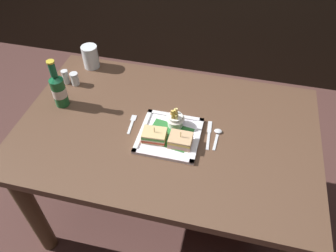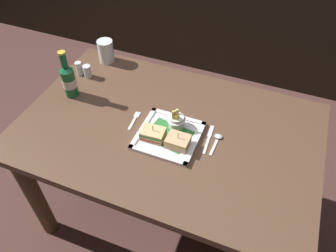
{
  "view_description": "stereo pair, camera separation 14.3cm",
  "coord_description": "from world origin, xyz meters",
  "px_view_note": "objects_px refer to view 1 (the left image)",
  "views": [
    {
      "loc": [
        0.25,
        -0.99,
        1.8
      ],
      "look_at": [
        0.01,
        -0.02,
        0.77
      ],
      "focal_mm": 35.28,
      "sensor_mm": 36.0,
      "label": 1
    },
    {
      "loc": [
        0.38,
        -0.95,
        1.8
      ],
      "look_at": [
        0.01,
        -0.02,
        0.77
      ],
      "focal_mm": 35.28,
      "sensor_mm": 36.0,
      "label": 2
    }
  ],
  "objects_px": {
    "water_glass": "(91,58)",
    "fork": "(132,123)",
    "knife": "(209,134)",
    "pepper_shaker": "(75,80)",
    "sandwich_half_right": "(180,140)",
    "salt_shaker": "(66,78)",
    "square_plate": "(169,136)",
    "sandwich_half_left": "(154,135)",
    "beer_bottle": "(59,89)",
    "spoon": "(218,134)",
    "dining_table": "(167,146)",
    "fries_cup": "(175,119)"
  },
  "relations": [
    {
      "from": "sandwich_half_right",
      "to": "beer_bottle",
      "type": "height_order",
      "value": "beer_bottle"
    },
    {
      "from": "square_plate",
      "to": "pepper_shaker",
      "type": "relative_size",
      "value": 3.94
    },
    {
      "from": "sandwich_half_left",
      "to": "pepper_shaker",
      "type": "bearing_deg",
      "value": 150.65
    },
    {
      "from": "beer_bottle",
      "to": "spoon",
      "type": "relative_size",
      "value": 1.97
    },
    {
      "from": "sandwich_half_left",
      "to": "fries_cup",
      "type": "distance_m",
      "value": 0.12
    },
    {
      "from": "pepper_shaker",
      "to": "sandwich_half_right",
      "type": "bearing_deg",
      "value": -24.59
    },
    {
      "from": "beer_bottle",
      "to": "fork",
      "type": "distance_m",
      "value": 0.38
    },
    {
      "from": "sandwich_half_left",
      "to": "spoon",
      "type": "height_order",
      "value": "sandwich_half_left"
    },
    {
      "from": "knife",
      "to": "pepper_shaker",
      "type": "height_order",
      "value": "pepper_shaker"
    },
    {
      "from": "beer_bottle",
      "to": "spoon",
      "type": "xyz_separation_m",
      "value": [
        0.75,
        -0.03,
        -0.09
      ]
    },
    {
      "from": "beer_bottle",
      "to": "salt_shaker",
      "type": "xyz_separation_m",
      "value": [
        -0.05,
        0.16,
        -0.06
      ]
    },
    {
      "from": "water_glass",
      "to": "fork",
      "type": "xyz_separation_m",
      "value": [
        0.35,
        -0.37,
        -0.05
      ]
    },
    {
      "from": "knife",
      "to": "salt_shaker",
      "type": "xyz_separation_m",
      "value": [
        -0.77,
        0.19,
        0.03
      ]
    },
    {
      "from": "square_plate",
      "to": "salt_shaker",
      "type": "bearing_deg",
      "value": 158.13
    },
    {
      "from": "fries_cup",
      "to": "salt_shaker",
      "type": "relative_size",
      "value": 1.47
    },
    {
      "from": "square_plate",
      "to": "water_glass",
      "type": "height_order",
      "value": "water_glass"
    },
    {
      "from": "knife",
      "to": "pepper_shaker",
      "type": "distance_m",
      "value": 0.74
    },
    {
      "from": "dining_table",
      "to": "pepper_shaker",
      "type": "relative_size",
      "value": 20.01
    },
    {
      "from": "sandwich_half_left",
      "to": "beer_bottle",
      "type": "xyz_separation_m",
      "value": [
        -0.49,
        0.12,
        0.06
      ]
    },
    {
      "from": "dining_table",
      "to": "fries_cup",
      "type": "bearing_deg",
      "value": 24.81
    },
    {
      "from": "pepper_shaker",
      "to": "fries_cup",
      "type": "bearing_deg",
      "value": -17.56
    },
    {
      "from": "square_plate",
      "to": "sandwich_half_left",
      "type": "height_order",
      "value": "sandwich_half_left"
    },
    {
      "from": "fork",
      "to": "pepper_shaker",
      "type": "relative_size",
      "value": 1.81
    },
    {
      "from": "spoon",
      "to": "fork",
      "type": "bearing_deg",
      "value": -176.94
    },
    {
      "from": "square_plate",
      "to": "water_glass",
      "type": "distance_m",
      "value": 0.67
    },
    {
      "from": "water_glass",
      "to": "salt_shaker",
      "type": "distance_m",
      "value": 0.18
    },
    {
      "from": "sandwich_half_left",
      "to": "salt_shaker",
      "type": "bearing_deg",
      "value": 152.91
    },
    {
      "from": "sandwich_half_left",
      "to": "water_glass",
      "type": "distance_m",
      "value": 0.65
    },
    {
      "from": "water_glass",
      "to": "salt_shaker",
      "type": "height_order",
      "value": "water_glass"
    },
    {
      "from": "sandwich_half_right",
      "to": "knife",
      "type": "height_order",
      "value": "sandwich_half_right"
    },
    {
      "from": "fork",
      "to": "spoon",
      "type": "xyz_separation_m",
      "value": [
        0.39,
        0.02,
        0.0
      ]
    },
    {
      "from": "square_plate",
      "to": "fork",
      "type": "bearing_deg",
      "value": 167.8
    },
    {
      "from": "sandwich_half_left",
      "to": "spoon",
      "type": "bearing_deg",
      "value": 20.68
    },
    {
      "from": "sandwich_half_left",
      "to": "fork",
      "type": "bearing_deg",
      "value": 148.97
    },
    {
      "from": "square_plate",
      "to": "beer_bottle",
      "type": "bearing_deg",
      "value": 171.05
    },
    {
      "from": "sandwich_half_left",
      "to": "pepper_shaker",
      "type": "relative_size",
      "value": 1.56
    },
    {
      "from": "dining_table",
      "to": "water_glass",
      "type": "height_order",
      "value": "water_glass"
    },
    {
      "from": "sandwich_half_right",
      "to": "fries_cup",
      "type": "height_order",
      "value": "fries_cup"
    },
    {
      "from": "square_plate",
      "to": "sandwich_half_right",
      "type": "bearing_deg",
      "value": -33.25
    },
    {
      "from": "dining_table",
      "to": "water_glass",
      "type": "bearing_deg",
      "value": 144.64
    },
    {
      "from": "sandwich_half_right",
      "to": "knife",
      "type": "xyz_separation_m",
      "value": [
        0.11,
        0.09,
        -0.03
      ]
    },
    {
      "from": "knife",
      "to": "spoon",
      "type": "height_order",
      "value": "spoon"
    },
    {
      "from": "dining_table",
      "to": "sandwich_half_left",
      "type": "bearing_deg",
      "value": -111.31
    },
    {
      "from": "dining_table",
      "to": "beer_bottle",
      "type": "relative_size",
      "value": 5.43
    },
    {
      "from": "knife",
      "to": "pepper_shaker",
      "type": "bearing_deg",
      "value": 165.54
    },
    {
      "from": "water_glass",
      "to": "salt_shaker",
      "type": "relative_size",
      "value": 1.64
    },
    {
      "from": "pepper_shaker",
      "to": "sandwich_half_left",
      "type": "bearing_deg",
      "value": -29.35
    },
    {
      "from": "sandwich_half_left",
      "to": "water_glass",
      "type": "xyz_separation_m",
      "value": [
        -0.48,
        0.45,
        0.02
      ]
    },
    {
      "from": "water_glass",
      "to": "fork",
      "type": "height_order",
      "value": "water_glass"
    },
    {
      "from": "square_plate",
      "to": "water_glass",
      "type": "xyz_separation_m",
      "value": [
        -0.53,
        0.41,
        0.05
      ]
    }
  ]
}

